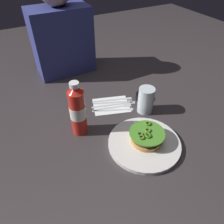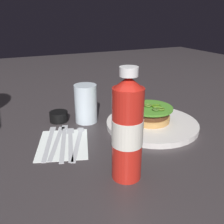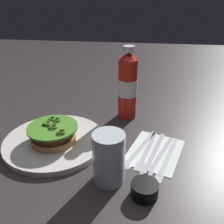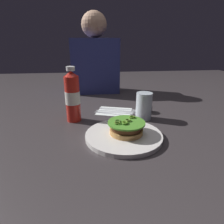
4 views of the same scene
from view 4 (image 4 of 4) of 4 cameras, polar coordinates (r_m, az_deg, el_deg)
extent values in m
plane|color=#363032|center=(0.86, 4.22, -2.69)|extent=(3.00, 3.00, 0.00)
cylinder|color=silver|center=(0.71, 3.55, -7.13)|extent=(0.29, 0.29, 0.02)
cylinder|color=tan|center=(0.71, 4.32, -5.74)|extent=(0.12, 0.12, 0.02)
cylinder|color=#512D19|center=(0.70, 4.35, -4.49)|extent=(0.11, 0.11, 0.02)
cylinder|color=red|center=(0.69, 4.38, -3.66)|extent=(0.10, 0.10, 0.01)
cylinder|color=#498B29|center=(0.69, 4.39, -3.21)|extent=(0.14, 0.14, 0.01)
torus|color=#557728|center=(0.69, 4.80, -2.48)|extent=(0.02, 0.02, 0.01)
torus|color=#507220|center=(0.67, 1.62, -3.26)|extent=(0.02, 0.02, 0.01)
torus|color=#427B1D|center=(0.67, 3.89, -3.35)|extent=(0.02, 0.02, 0.01)
torus|color=#456926|center=(0.69, 1.80, -2.74)|extent=(0.02, 0.02, 0.01)
torus|color=#4C6F1A|center=(0.73, 5.77, -1.49)|extent=(0.02, 0.02, 0.01)
torus|color=#4E7B16|center=(0.68, 3.92, -3.13)|extent=(0.02, 0.02, 0.01)
cylinder|color=red|center=(0.85, -11.79, 3.82)|extent=(0.06, 0.06, 0.20)
cone|color=red|center=(0.82, -12.35, 11.31)|extent=(0.06, 0.06, 0.02)
cylinder|color=white|center=(0.82, -12.46, 12.72)|extent=(0.04, 0.04, 0.02)
cylinder|color=white|center=(0.84, -11.82, 4.30)|extent=(0.06, 0.06, 0.06)
cylinder|color=silver|center=(0.87, 9.62, 1.79)|extent=(0.07, 0.07, 0.12)
cylinder|color=black|center=(0.97, 10.30, 0.86)|extent=(0.06, 0.06, 0.03)
cube|color=white|center=(0.97, 0.70, 0.20)|extent=(0.20, 0.18, 0.00)
cube|color=silver|center=(0.93, 0.27, -0.43)|extent=(0.18, 0.09, 0.00)
ellipsoid|color=silver|center=(0.91, 5.19, -0.96)|extent=(0.04, 0.03, 0.00)
cube|color=silver|center=(0.95, 0.49, -0.02)|extent=(0.18, 0.06, 0.00)
cube|color=silver|center=(0.94, 5.21, -0.25)|extent=(0.04, 0.03, 0.00)
cube|color=silver|center=(0.97, 0.70, 0.38)|extent=(0.19, 0.07, 0.00)
cube|color=silver|center=(0.96, 5.47, 0.10)|extent=(0.08, 0.04, 0.00)
cube|color=silver|center=(0.99, 0.91, 0.77)|extent=(0.16, 0.08, 0.00)
cube|color=silver|center=(0.97, 4.94, 0.39)|extent=(0.08, 0.05, 0.00)
cube|color=silver|center=(1.00, 1.11, 1.14)|extent=(0.17, 0.07, 0.00)
cube|color=silver|center=(0.99, 5.23, 0.86)|extent=(0.08, 0.04, 0.00)
cube|color=navy|center=(1.35, -5.07, 13.68)|extent=(0.32, 0.18, 0.36)
sphere|color=tan|center=(1.34, -5.45, 24.87)|extent=(0.17, 0.17, 0.17)
camera|label=1|loc=(0.44, -82.30, 50.95)|focal=33.94mm
camera|label=2|loc=(1.13, -33.57, 17.15)|focal=39.99mm
camera|label=3|loc=(1.09, 33.31, 20.59)|focal=38.59mm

